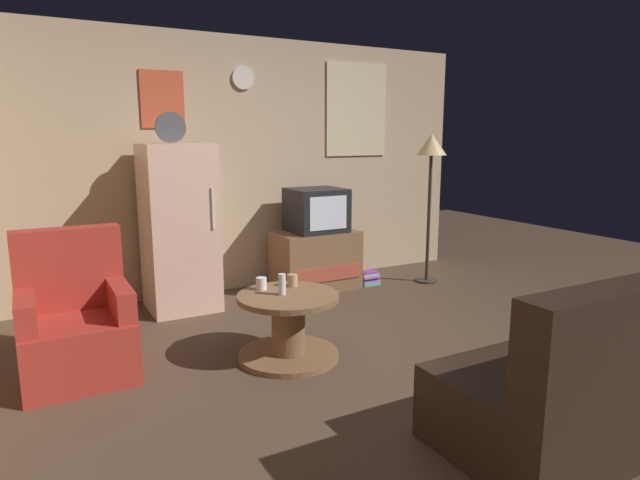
{
  "coord_description": "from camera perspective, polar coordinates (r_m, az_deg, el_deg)",
  "views": [
    {
      "loc": [
        -1.99,
        -2.82,
        1.57
      ],
      "look_at": [
        0.05,
        0.9,
        0.75
      ],
      "focal_mm": 30.39,
      "sensor_mm": 36.0,
      "label": 1
    }
  ],
  "objects": [
    {
      "name": "mug_ceramic_white",
      "position": [
        3.94,
        -6.19,
        -4.58
      ],
      "size": [
        0.08,
        0.08,
        0.09
      ],
      "primitive_type": "cylinder",
      "color": "silver",
      "rests_on": "coffee_table"
    },
    {
      "name": "armchair",
      "position": [
        3.96,
        -24.33,
        -8.19
      ],
      "size": [
        0.68,
        0.68,
        0.96
      ],
      "color": "#A52D23",
      "rests_on": "ground_plane"
    },
    {
      "name": "standing_lamp",
      "position": [
        5.86,
        11.62,
        8.64
      ],
      "size": [
        0.32,
        0.32,
        1.59
      ],
      "color": "#332D28",
      "rests_on": "ground_plane"
    },
    {
      "name": "crt_tv",
      "position": [
        5.53,
        -0.39,
        3.17
      ],
      "size": [
        0.54,
        0.51,
        0.44
      ],
      "color": "black",
      "rests_on": "tv_stand"
    },
    {
      "name": "wine_glass",
      "position": [
        3.8,
        -4.02,
        -4.69
      ],
      "size": [
        0.05,
        0.05,
        0.15
      ],
      "primitive_type": "cylinder",
      "color": "silver",
      "rests_on": "coffee_table"
    },
    {
      "name": "couch",
      "position": [
        3.27,
        27.4,
        -12.97
      ],
      "size": [
        1.7,
        0.8,
        0.92
      ],
      "color": "black",
      "rests_on": "ground_plane"
    },
    {
      "name": "wall_with_art",
      "position": [
        5.64,
        -8.07,
        7.82
      ],
      "size": [
        5.2,
        0.12,
        2.53
      ],
      "color": "tan",
      "rests_on": "ground_plane"
    },
    {
      "name": "tv_stand",
      "position": [
        5.62,
        -0.47,
        -2.12
      ],
      "size": [
        0.84,
        0.53,
        0.6
      ],
      "color": "brown",
      "rests_on": "ground_plane"
    },
    {
      "name": "coffee_table",
      "position": [
        3.9,
        -3.35,
        -9.06
      ],
      "size": [
        0.72,
        0.72,
        0.47
      ],
      "color": "brown",
      "rests_on": "ground_plane"
    },
    {
      "name": "ground_plane",
      "position": [
        3.79,
        6.01,
        -13.59
      ],
      "size": [
        12.0,
        12.0,
        0.0
      ],
      "primitive_type": "plane",
      "color": "#4C3828"
    },
    {
      "name": "book_stack",
      "position": [
        5.84,
        5.12,
        -4.02
      ],
      "size": [
        0.21,
        0.17,
        0.15
      ],
      "color": "#60AD8E",
      "rests_on": "ground_plane"
    },
    {
      "name": "fridge",
      "position": [
        5.04,
        -14.62,
        1.27
      ],
      "size": [
        0.6,
        0.62,
        1.77
      ],
      "color": "beige",
      "rests_on": "ground_plane"
    },
    {
      "name": "mug_ceramic_tan",
      "position": [
        4.01,
        -2.92,
        -4.25
      ],
      "size": [
        0.08,
        0.08,
        0.09
      ],
      "primitive_type": "cylinder",
      "color": "tan",
      "rests_on": "coffee_table"
    }
  ]
}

